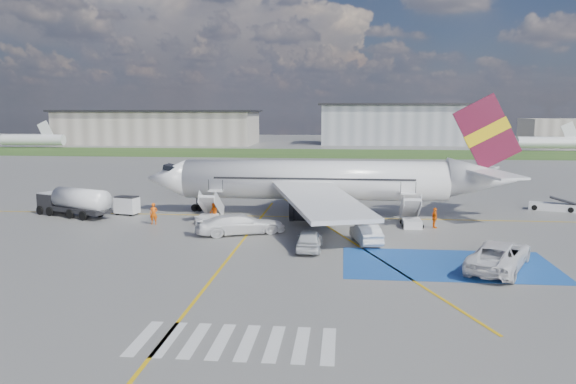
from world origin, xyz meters
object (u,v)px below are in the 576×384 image
object	(u,v)px
car_silver_b	(366,233)
van_white_a	(500,250)
belt_loader	(553,207)
airliner	(329,180)
fuel_tanker	(74,204)
van_white_b	(240,221)
gpu_cart	(127,206)
car_silver_a	(309,240)

from	to	relation	value
car_silver_b	van_white_a	bearing A→B (deg)	130.80
belt_loader	car_silver_b	bearing A→B (deg)	-120.54
car_silver_b	van_white_a	world-z (taller)	van_white_a
airliner	car_silver_b	world-z (taller)	airliner
fuel_tanker	car_silver_b	bearing A→B (deg)	6.56
car_silver_b	van_white_b	xyz separation A→B (m)	(-10.34, 2.28, 0.34)
gpu_cart	car_silver_a	bearing A→B (deg)	-19.34
van_white_a	van_white_b	distance (m)	20.60
car_silver_b	van_white_b	distance (m)	10.59
van_white_a	van_white_b	size ratio (longest dim) A/B	1.15
belt_loader	car_silver_b	size ratio (longest dim) A/B	1.08
airliner	fuel_tanker	bearing A→B (deg)	-171.07
car_silver_a	airliner	bearing A→B (deg)	-93.16
gpu_cart	van_white_a	distance (m)	35.49
van_white_b	fuel_tanker	bearing A→B (deg)	48.35
airliner	car_silver_a	bearing A→B (deg)	-93.92
car_silver_a	car_silver_b	xyz separation A→B (m)	(4.25, 2.68, -0.01)
gpu_cart	van_white_b	bearing A→B (deg)	-16.37
airliner	car_silver_b	xyz separation A→B (m)	(3.22, -12.31, -2.63)
belt_loader	van_white_b	world-z (taller)	van_white_b
car_silver_a	car_silver_b	bearing A→B (deg)	-146.97
fuel_tanker	car_silver_a	size ratio (longest dim) A/B	1.85
airliner	van_white_a	size ratio (longest dim) A/B	5.69
car_silver_b	car_silver_a	bearing A→B (deg)	19.46
van_white_a	car_silver_a	bearing A→B (deg)	9.30
fuel_tanker	airliner	bearing A→B (deg)	32.25
gpu_cart	car_silver_a	xyz separation A→B (m)	(18.95, -12.54, -0.06)
car_silver_b	airliner	bearing A→B (deg)	-88.14
gpu_cart	fuel_tanker	bearing A→B (deg)	-149.05
gpu_cart	airliner	bearing A→B (deg)	21.14
fuel_tanker	van_white_b	size ratio (longest dim) A/B	1.50
airliner	van_white_b	bearing A→B (deg)	-125.35
car_silver_b	van_white_b	size ratio (longest dim) A/B	0.83
belt_loader	car_silver_b	distance (m)	25.87
car_silver_a	van_white_a	size ratio (longest dim) A/B	0.70
airliner	belt_loader	world-z (taller)	airliner
car_silver_b	van_white_b	bearing A→B (deg)	-25.22
airliner	fuel_tanker	world-z (taller)	airliner
fuel_tanker	car_silver_b	size ratio (longest dim) A/B	1.82
airliner	car_silver_b	size ratio (longest dim) A/B	7.92
belt_loader	car_silver_a	distance (m)	30.86
fuel_tanker	car_silver_a	bearing A→B (deg)	-1.77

